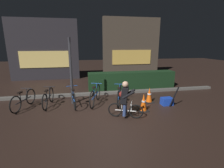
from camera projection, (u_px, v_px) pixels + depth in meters
name	position (u px, v px, depth m)	size (l,w,h in m)	color
ground_plane	(110.00, 112.00, 5.97)	(40.00, 40.00, 0.00)	black
sidewalk_curb	(102.00, 93.00, 8.05)	(12.00, 0.24, 0.12)	#56544F
hedge_row	(132.00, 80.00, 9.14)	(4.80, 0.70, 0.91)	black
storefront_left	(44.00, 50.00, 11.08)	(4.48, 0.54, 4.02)	#262328
storefront_right	(131.00, 47.00, 12.86)	(4.41, 0.54, 4.36)	#42382D
street_post	(71.00, 72.00, 6.55)	(0.10, 0.10, 2.65)	#2D2D33
parked_bike_leftmost	(24.00, 100.00, 6.27)	(0.54, 1.53, 0.73)	black
parked_bike_left_mid	(48.00, 98.00, 6.53)	(0.46, 1.57, 0.72)	black
parked_bike_center_left	(73.00, 97.00, 6.54)	(0.46, 1.63, 0.75)	black
parked_bike_center_right	(95.00, 95.00, 6.75)	(0.61, 1.66, 0.80)	black
parked_bike_right_mid	(119.00, 95.00, 6.79)	(0.58, 1.59, 0.76)	black
traffic_cone_near	(144.00, 103.00, 6.02)	(0.36, 0.36, 0.66)	black
traffic_cone_far	(149.00, 95.00, 6.92)	(0.36, 0.36, 0.64)	black
blue_crate	(167.00, 101.00, 6.65)	(0.44, 0.32, 0.30)	#193DB7
cyclist	(125.00, 99.00, 5.43)	(1.11, 0.65, 1.25)	black
closed_umbrella	(174.00, 97.00, 6.38)	(0.05, 0.05, 0.85)	black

